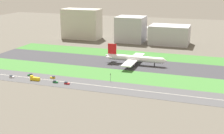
{
  "coord_description": "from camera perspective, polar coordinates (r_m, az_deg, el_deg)",
  "views": [
    {
      "loc": [
        98.0,
        -295.87,
        84.09
      ],
      "look_at": [
        8.35,
        -36.5,
        6.0
      ],
      "focal_mm": 49.94,
      "sensor_mm": 36.0,
      "label": 1
    }
  ],
  "objects": [
    {
      "name": "fuel_tank_centre",
      "position": [
        470.33,
        7.61,
        6.35
      ],
      "size": [
        24.23,
        24.23,
        14.62
      ],
      "primitive_type": "cylinder",
      "color": "silver",
      "rests_on": "ground_plane"
    },
    {
      "name": "ground_plane",
      "position": [
        322.82,
        0.72,
        0.78
      ],
      "size": [
        800.0,
        800.0,
        0.0
      ],
      "primitive_type": "plane",
      "color": "#5B564C"
    },
    {
      "name": "runway",
      "position": [
        322.81,
        0.72,
        0.79
      ],
      "size": [
        280.0,
        46.0,
        0.1
      ],
      "primitive_type": "cube",
      "color": "#38383D",
      "rests_on": "ground_plane"
    },
    {
      "name": "traffic_light",
      "position": [
        262.44,
        -0.29,
        -1.82
      ],
      "size": [
        0.36,
        0.5,
        7.2
      ],
      "color": "#4C4C51",
      "rests_on": "highway"
    },
    {
      "name": "office_tower",
      "position": [
        420.54,
        10.48,
        5.82
      ],
      "size": [
        51.05,
        35.51,
        24.96
      ],
      "primitive_type": "cube",
      "color": "#B2B2B7",
      "rests_on": "ground_plane"
    },
    {
      "name": "highway",
      "position": [
        257.56,
        -4.42,
        -3.21
      ],
      "size": [
        280.0,
        28.0,
        0.1
      ],
      "primitive_type": "cube",
      "color": "#4C4C4F",
      "rests_on": "ground_plane"
    },
    {
      "name": "car_2",
      "position": [
        288.64,
        -14.74,
        -1.4
      ],
      "size": [
        4.4,
        1.8,
        2.0
      ],
      "color": "#19662D",
      "rests_on": "highway"
    },
    {
      "name": "truck_0",
      "position": [
        274.58,
        -13.97,
        -2.07
      ],
      "size": [
        8.4,
        2.5,
        4.0
      ],
      "rotation": [
        0.0,
        0.0,
        3.14
      ],
      "color": "yellow",
      "rests_on": "highway"
    },
    {
      "name": "fuel_tank_west",
      "position": [
        476.41,
        4.39,
        6.54
      ],
      "size": [
        17.64,
        17.64,
        14.28
      ],
      "primitive_type": "cylinder",
      "color": "silver",
      "rests_on": "ground_plane"
    },
    {
      "name": "grass_median_north",
      "position": [
        360.76,
        2.77,
        2.39
      ],
      "size": [
        280.0,
        36.0,
        0.1
      ],
      "primitive_type": "cube",
      "color": "#3D7A33",
      "rests_on": "ground_plane"
    },
    {
      "name": "car_5",
      "position": [
        287.95,
        -17.9,
        -1.7
      ],
      "size": [
        4.4,
        1.8,
        2.0
      ],
      "rotation": [
        0.0,
        0.0,
        3.14
      ],
      "color": "silver",
      "rests_on": "highway"
    },
    {
      "name": "highway_centerline",
      "position": [
        257.54,
        -4.42,
        -3.2
      ],
      "size": [
        266.0,
        0.5,
        0.01
      ],
      "primitive_type": "cube",
      "color": "silver",
      "rests_on": "highway"
    },
    {
      "name": "car_4",
      "position": [
        276.9,
        -10.78,
        -1.88
      ],
      "size": [
        4.4,
        1.8,
        2.0
      ],
      "color": "yellow",
      "rests_on": "highway"
    },
    {
      "name": "airliner",
      "position": [
        315.93,
        4.03,
        1.58
      ],
      "size": [
        65.0,
        56.0,
        19.7
      ],
      "color": "white",
      "rests_on": "runway"
    },
    {
      "name": "car_3",
      "position": [
        260.0,
        -8.3,
        -2.94
      ],
      "size": [
        4.4,
        1.8,
        2.0
      ],
      "rotation": [
        0.0,
        0.0,
        3.14
      ],
      "color": "#B2191E",
      "rests_on": "highway"
    },
    {
      "name": "car_1",
      "position": [
        264.91,
        -10.36,
        -2.68
      ],
      "size": [
        4.4,
        1.8,
        2.0
      ],
      "rotation": [
        0.0,
        0.0,
        3.14
      ],
      "color": "#19662D",
      "rests_on": "highway"
    },
    {
      "name": "terminal_building",
      "position": [
        455.29,
        -5.57,
        7.88
      ],
      "size": [
        54.24,
        26.39,
        42.49
      ],
      "primitive_type": "cube",
      "color": "beige",
      "rests_on": "ground_plane"
    },
    {
      "name": "fuel_tank_east",
      "position": [
        465.05,
        11.68,
        5.98
      ],
      "size": [
        22.79,
        22.79,
        13.48
      ],
      "primitive_type": "cylinder",
      "color": "silver",
      "rests_on": "ground_plane"
    },
    {
      "name": "hangar_building",
      "position": [
        430.74,
        3.46,
        6.93
      ],
      "size": [
        37.69,
        33.4,
        34.54
      ],
      "primitive_type": "cube",
      "color": "#B2B2B7",
      "rests_on": "ground_plane"
    },
    {
      "name": "grass_median_south",
      "position": [
        285.7,
        -1.88,
        -1.23
      ],
      "size": [
        280.0,
        36.0,
        0.1
      ],
      "primitive_type": "cube",
      "color": "#427F38",
      "rests_on": "ground_plane"
    }
  ]
}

